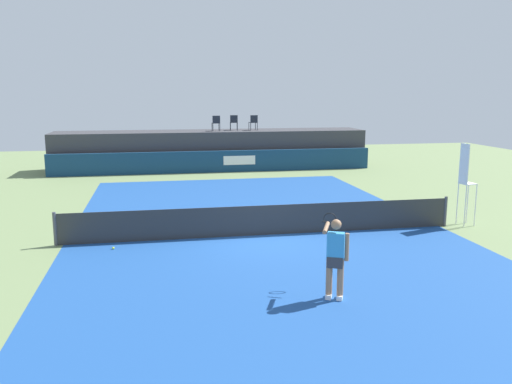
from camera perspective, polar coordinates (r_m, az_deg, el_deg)
name	(u,v)px	position (r m, az deg, el deg)	size (l,w,h in m)	color
ground_plane	(247,214)	(19.53, -0.95, -2.36)	(48.00, 48.00, 0.00)	#6B7F51
court_inner	(263,235)	(16.67, 0.81, -4.64)	(12.00, 22.00, 0.00)	#1C478C
sponsor_wall	(215,162)	(29.67, -4.41, 3.28)	(18.00, 0.22, 1.20)	navy
spectator_platform	(212,149)	(31.39, -4.80, 4.60)	(18.00, 2.80, 2.20)	#38383D
spectator_chair_far_left	(216,122)	(30.94, -4.33, 7.48)	(0.45, 0.45, 0.89)	#1E232D
spectator_chair_left	(234,122)	(31.54, -2.40, 7.56)	(0.48, 0.48, 0.89)	#1E232D
spectator_chair_center	(253,122)	(31.48, -0.28, 7.56)	(0.48, 0.48, 0.89)	#1E232D
umpire_chair	(466,179)	(18.90, 21.63, 1.34)	(0.49, 0.49, 2.76)	white
tennis_net	(264,220)	(16.55, 0.82, -3.07)	(12.40, 0.02, 0.95)	#2D2D2D
net_post_near	(55,229)	(16.50, -20.84, -3.74)	(0.10, 0.10, 1.00)	#4C4C51
net_post_far	(445,211)	(18.77, 19.71, -1.97)	(0.10, 0.10, 1.00)	#4C4C51
tennis_player	(335,256)	(11.56, 8.53, -6.80)	(0.61, 1.26, 1.77)	white
tennis_ball	(113,248)	(15.71, -15.11, -5.85)	(0.07, 0.07, 0.07)	#D8EA33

